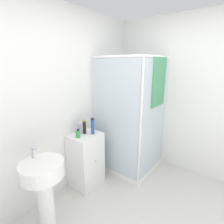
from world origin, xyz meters
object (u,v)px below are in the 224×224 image
at_px(shampoo_bottle_tall_black, 84,127).
at_px(lotion_bottle_white, 80,129).
at_px(soap_dispenser, 78,134).
at_px(sink, 44,184).
at_px(shampoo_bottle_blue, 93,126).

bearing_deg(shampoo_bottle_tall_black, lotion_bottle_white, 142.01).
height_order(shampoo_bottle_tall_black, lotion_bottle_white, shampoo_bottle_tall_black).
relative_size(soap_dispenser, shampoo_bottle_tall_black, 0.63).
bearing_deg(sink, shampoo_bottle_tall_black, 17.19).
xyz_separation_m(soap_dispenser, shampoo_bottle_tall_black, (0.15, 0.03, 0.05)).
bearing_deg(sink, soap_dispenser, 18.40).
bearing_deg(shampoo_bottle_blue, lotion_bottle_white, 127.09).
height_order(shampoo_bottle_blue, lotion_bottle_white, shampoo_bottle_blue).
distance_m(shampoo_bottle_tall_black, shampoo_bottle_blue, 0.12).
height_order(sink, soap_dispenser, sink).
bearing_deg(sink, lotion_bottle_white, 20.98).
xyz_separation_m(sink, lotion_bottle_white, (0.79, 0.30, 0.28)).
relative_size(sink, shampoo_bottle_tall_black, 4.73).
distance_m(sink, soap_dispenser, 0.77).
xyz_separation_m(shampoo_bottle_blue, lotion_bottle_white, (-0.11, 0.15, -0.04)).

